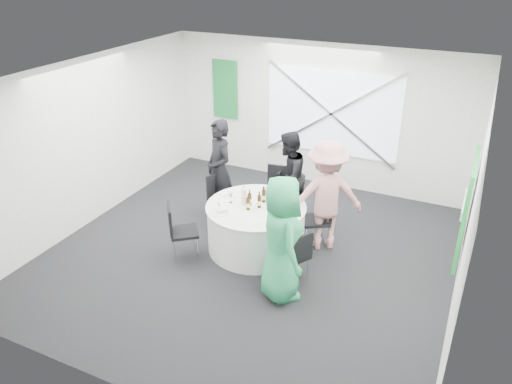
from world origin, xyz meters
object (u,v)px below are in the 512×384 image
at_px(chair_back_left, 219,194).
at_px(person_woman_pink, 326,196).
at_px(chair_front_left, 178,228).
at_px(chair_front_right, 297,253).
at_px(person_man_back_left, 219,169).
at_px(chair_back, 277,187).
at_px(banquet_table, 256,227).
at_px(person_woman_green, 281,239).
at_px(person_man_back, 288,177).
at_px(green_water_bottle, 273,199).
at_px(clear_water_bottle, 244,197).
at_px(chair_back_right, 321,215).

height_order(chair_back_left, person_woman_pink, person_woman_pink).
bearing_deg(chair_front_left, chair_back_left, -36.60).
distance_m(chair_front_right, person_woman_pink, 1.16).
bearing_deg(person_man_back_left, chair_back, 61.09).
height_order(banquet_table, person_woman_green, person_woman_green).
distance_m(chair_front_right, person_man_back, 1.91).
distance_m(chair_front_left, green_water_bottle, 1.51).
distance_m(green_water_bottle, clear_water_bottle, 0.46).
bearing_deg(chair_back_left, person_woman_green, -99.50).
relative_size(chair_back, person_man_back, 0.57).
bearing_deg(banquet_table, chair_front_left, -141.73).
distance_m(chair_back_right, person_woman_pink, 0.37).
relative_size(chair_front_left, person_man_back, 0.57).
xyz_separation_m(chair_back_left, person_woman_green, (1.80, -1.51, 0.41)).
height_order(chair_front_left, person_man_back_left, person_man_back_left).
bearing_deg(chair_back, person_woman_pink, -38.04).
distance_m(chair_back_left, chair_front_left, 1.34).
relative_size(chair_back, person_man_back_left, 0.51).
bearing_deg(person_woman_pink, person_woman_green, 55.36).
distance_m(banquet_table, person_woman_pink, 1.20).
distance_m(banquet_table, person_man_back, 1.21).
bearing_deg(chair_back_right, green_water_bottle, -88.01).
xyz_separation_m(person_woman_green, clear_water_bottle, (-1.01, 0.91, -0.01)).
height_order(chair_back_right, chair_front_left, chair_back_right).
distance_m(chair_back_right, person_man_back, 1.04).
height_order(chair_back_left, chair_front_right, chair_back_left).
relative_size(person_man_back_left, person_man_back, 1.11).
bearing_deg(person_man_back_left, green_water_bottle, 9.27).
xyz_separation_m(chair_back_left, person_man_back_left, (-0.06, 0.16, 0.41)).
bearing_deg(green_water_bottle, clear_water_bottle, -163.05).
distance_m(chair_back_left, person_man_back, 1.24).
relative_size(person_man_back, clear_water_bottle, 5.14).
xyz_separation_m(person_man_back_left, person_woman_green, (1.86, -1.67, 0.01)).
xyz_separation_m(chair_back_left, chair_back_right, (1.87, -0.04, 0.05)).
bearing_deg(clear_water_bottle, chair_front_left, -135.71).
distance_m(person_man_back_left, person_woman_pink, 2.01).
bearing_deg(chair_back, chair_front_right, -66.07).
bearing_deg(clear_water_bottle, person_woman_pink, 25.44).
height_order(chair_back, person_woman_green, person_woman_green).
distance_m(banquet_table, clear_water_bottle, 0.54).
relative_size(chair_front_right, person_man_back_left, 0.46).
bearing_deg(person_woman_green, chair_back_right, -43.98).
bearing_deg(person_man_back, person_man_back_left, -67.16).
height_order(chair_back_left, person_woman_green, person_woman_green).
bearing_deg(green_water_bottle, chair_front_left, -143.98).
distance_m(chair_back_right, person_woman_green, 1.51).
xyz_separation_m(banquet_table, chair_back, (-0.15, 1.18, 0.15)).
bearing_deg(banquet_table, green_water_bottle, 25.71).
bearing_deg(person_man_back_left, chair_front_left, -50.89).
height_order(chair_back_right, person_man_back, person_man_back).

